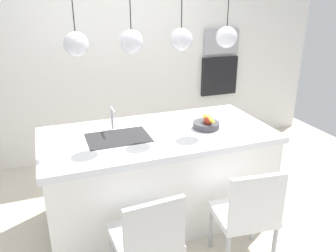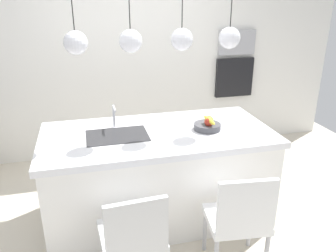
{
  "view_description": "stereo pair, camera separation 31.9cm",
  "coord_description": "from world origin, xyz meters",
  "px_view_note": "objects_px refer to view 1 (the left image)",
  "views": [
    {
      "loc": [
        -0.94,
        -2.8,
        2.12
      ],
      "look_at": [
        0.1,
        0.0,
        0.96
      ],
      "focal_mm": 36.25,
      "sensor_mm": 36.0,
      "label": 1
    },
    {
      "loc": [
        -0.63,
        -2.89,
        2.12
      ],
      "look_at": [
        0.1,
        0.0,
        0.96
      ],
      "focal_mm": 36.25,
      "sensor_mm": 36.0,
      "label": 2
    }
  ],
  "objects_px": {
    "oven": "(219,76)",
    "chair_middle": "(248,212)",
    "microwave": "(221,41)",
    "chair_near": "(148,238)",
    "fruit_bowl": "(207,123)"
  },
  "relations": [
    {
      "from": "oven",
      "to": "chair_middle",
      "type": "bearing_deg",
      "value": -112.9
    },
    {
      "from": "microwave",
      "to": "oven",
      "type": "relative_size",
      "value": 0.96
    },
    {
      "from": "microwave",
      "to": "chair_near",
      "type": "height_order",
      "value": "microwave"
    },
    {
      "from": "fruit_bowl",
      "to": "chair_middle",
      "type": "relative_size",
      "value": 0.3
    },
    {
      "from": "fruit_bowl",
      "to": "microwave",
      "type": "distance_m",
      "value": 2.0
    },
    {
      "from": "fruit_bowl",
      "to": "chair_middle",
      "type": "distance_m",
      "value": 0.95
    },
    {
      "from": "microwave",
      "to": "chair_near",
      "type": "relative_size",
      "value": 0.61
    },
    {
      "from": "chair_near",
      "to": "chair_middle",
      "type": "height_order",
      "value": "chair_middle"
    },
    {
      "from": "microwave",
      "to": "oven",
      "type": "height_order",
      "value": "microwave"
    },
    {
      "from": "oven",
      "to": "chair_middle",
      "type": "relative_size",
      "value": 0.62
    },
    {
      "from": "chair_middle",
      "to": "chair_near",
      "type": "bearing_deg",
      "value": -179.83
    },
    {
      "from": "microwave",
      "to": "chair_middle",
      "type": "distance_m",
      "value": 2.86
    },
    {
      "from": "oven",
      "to": "chair_middle",
      "type": "distance_m",
      "value": 2.73
    },
    {
      "from": "microwave",
      "to": "chair_middle",
      "type": "xyz_separation_m",
      "value": [
        -1.04,
        -2.47,
        -1.0
      ]
    },
    {
      "from": "fruit_bowl",
      "to": "microwave",
      "type": "xyz_separation_m",
      "value": [
        1.02,
        1.64,
        0.53
      ]
    }
  ]
}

